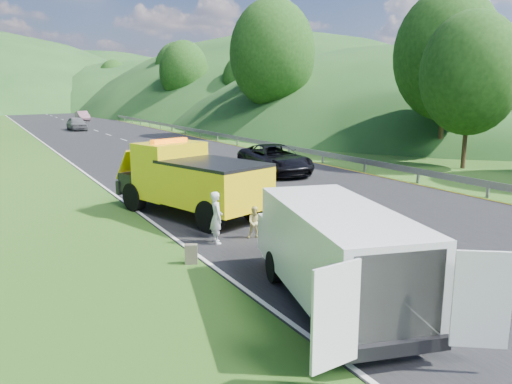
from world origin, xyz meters
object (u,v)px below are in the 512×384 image
child (255,239)px  spare_tire (449,312)px  tow_truck (190,179)px  suitcase (191,254)px  woman (217,243)px  passing_suv (275,173)px  white_van (335,250)px  worker (381,314)px

child → spare_tire: child is taller
tow_truck → spare_tire: 10.79m
child → spare_tire: (1.03, -6.70, 0.00)m
child → suitcase: bearing=-132.2°
tow_truck → woman: size_ratio=4.29×
child → passing_suv: passing_suv is taller
suitcase → spare_tire: size_ratio=0.88×
tow_truck → spare_tire: (1.65, -10.58, -1.38)m
white_van → worker: size_ratio=4.39×
child → white_van: bearing=-75.6°
tow_truck → suitcase: tow_truck is taller
woman → passing_suv: woman is taller
woman → spare_tire: 7.25m
woman → worker: woman is taller
white_van → woman: white_van is taller
worker → spare_tire: 1.49m
child → passing_suv: (7.14, 10.42, 0.00)m
tow_truck → woman: 4.00m
child → suitcase: (-2.67, -1.14, 0.28)m
spare_tire → suitcase: bearing=123.6°
worker → passing_suv: (7.46, 16.49, 0.00)m
spare_tire → worker: bearing=155.0°
tow_truck → white_van: (-0.31, -9.07, -0.11)m
child → spare_tire: 6.78m
spare_tire → woman: bearing=108.5°
tow_truck → spare_tire: tow_truck is taller
tow_truck → passing_suv: size_ratio=1.21×
worker → white_van: bearing=128.9°
child → passing_suv: 12.63m
woman → worker: size_ratio=1.05×
tow_truck → worker: 10.05m
tow_truck → child: (0.62, -3.88, -1.38)m
tow_truck → white_van: bearing=-109.1°
tow_truck → worker: (0.30, -9.95, -1.38)m
suitcase → worker: bearing=-64.6°
white_van → worker: bearing=-39.7°
white_van → tow_truck: bearing=103.9°
suitcase → white_van: bearing=-66.8°
white_van → passing_suv: (8.07, 15.61, -1.27)m
white_van → suitcase: (-1.74, 4.04, -0.99)m
suitcase → passing_suv: bearing=49.7°
white_van → child: (0.93, 5.19, -1.27)m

